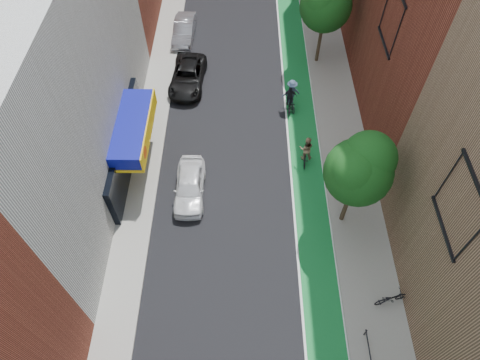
{
  "coord_description": "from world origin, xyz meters",
  "views": [
    {
      "loc": [
        -0.0,
        -2.61,
        20.64
      ],
      "look_at": [
        -0.1,
        11.64,
        1.5
      ],
      "focal_mm": 32.0,
      "sensor_mm": 36.0,
      "label": 1
    }
  ],
  "objects_px": {
    "parked_car_black": "(188,76)",
    "parked_car_white": "(190,186)",
    "cyclist_lane_near": "(306,152)",
    "cyclist_lane_mid": "(289,101)",
    "cyclist_lane_far": "(291,96)",
    "parked_car_silver": "(184,30)"
  },
  "relations": [
    {
      "from": "parked_car_black",
      "to": "parked_car_white",
      "type": "bearing_deg",
      "value": -80.96
    },
    {
      "from": "cyclist_lane_near",
      "to": "parked_car_black",
      "type": "bearing_deg",
      "value": -37.23
    },
    {
      "from": "parked_car_black",
      "to": "cyclist_lane_mid",
      "type": "distance_m",
      "value": 7.53
    },
    {
      "from": "parked_car_black",
      "to": "cyclist_lane_mid",
      "type": "bearing_deg",
      "value": -15.99
    },
    {
      "from": "parked_car_white",
      "to": "parked_car_black",
      "type": "bearing_deg",
      "value": 94.98
    },
    {
      "from": "parked_car_white",
      "to": "cyclist_lane_near",
      "type": "height_order",
      "value": "cyclist_lane_near"
    },
    {
      "from": "parked_car_white",
      "to": "cyclist_lane_far",
      "type": "relative_size",
      "value": 1.89
    },
    {
      "from": "parked_car_silver",
      "to": "cyclist_lane_far",
      "type": "xyz_separation_m",
      "value": [
        7.89,
        -7.86,
        0.29
      ]
    },
    {
      "from": "parked_car_black",
      "to": "cyclist_lane_far",
      "type": "xyz_separation_m",
      "value": [
        7.17,
        -2.32,
        0.32
      ]
    },
    {
      "from": "parked_car_silver",
      "to": "cyclist_lane_near",
      "type": "bearing_deg",
      "value": -54.12
    },
    {
      "from": "parked_car_black",
      "to": "cyclist_lane_far",
      "type": "relative_size",
      "value": 2.21
    },
    {
      "from": "cyclist_lane_near",
      "to": "cyclist_lane_mid",
      "type": "relative_size",
      "value": 1.07
    },
    {
      "from": "parked_car_white",
      "to": "parked_car_silver",
      "type": "distance_m",
      "value": 15.26
    },
    {
      "from": "parked_car_silver",
      "to": "parked_car_white",
      "type": "bearing_deg",
      "value": -81.73
    },
    {
      "from": "cyclist_lane_near",
      "to": "cyclist_lane_far",
      "type": "xyz_separation_m",
      "value": [
        -0.58,
        4.88,
        0.08
      ]
    },
    {
      "from": "cyclist_lane_near",
      "to": "cyclist_lane_mid",
      "type": "height_order",
      "value": "cyclist_lane_near"
    },
    {
      "from": "cyclist_lane_mid",
      "to": "cyclist_lane_far",
      "type": "distance_m",
      "value": 0.39
    },
    {
      "from": "cyclist_lane_near",
      "to": "parked_car_silver",
      "type": "bearing_deg",
      "value": -50.71
    },
    {
      "from": "parked_car_white",
      "to": "parked_car_black",
      "type": "relative_size",
      "value": 0.86
    },
    {
      "from": "cyclist_lane_mid",
      "to": "cyclist_lane_near",
      "type": "bearing_deg",
      "value": 101.24
    },
    {
      "from": "parked_car_black",
      "to": "cyclist_lane_near",
      "type": "bearing_deg",
      "value": -39.07
    },
    {
      "from": "parked_car_white",
      "to": "parked_car_silver",
      "type": "height_order",
      "value": "parked_car_white"
    }
  ]
}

